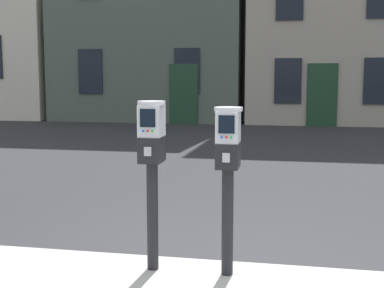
# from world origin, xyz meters

# --- Properties ---
(ground_plane) EXTENTS (160.00, 160.00, 0.00)m
(ground_plane) POSITION_xyz_m (0.00, 0.00, 0.00)
(ground_plane) COLOR #28282B
(parking_meter_near_kerb) EXTENTS (0.22, 0.25, 1.34)m
(parking_meter_near_kerb) POSITION_xyz_m (-0.62, -0.10, 1.07)
(parking_meter_near_kerb) COLOR black
(parking_meter_near_kerb) RESTS_ON sidewalk_slab
(parking_meter_twin_adjacent) EXTENTS (0.22, 0.25, 1.30)m
(parking_meter_twin_adjacent) POSITION_xyz_m (-0.02, -0.10, 1.04)
(parking_meter_twin_adjacent) COLOR black
(parking_meter_twin_adjacent) RESTS_ON sidewalk_slab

